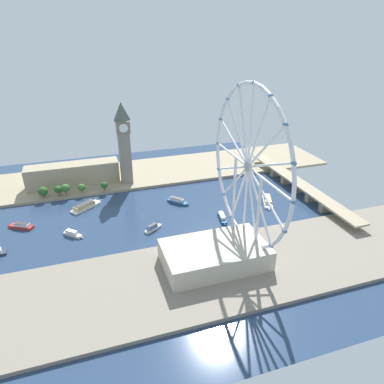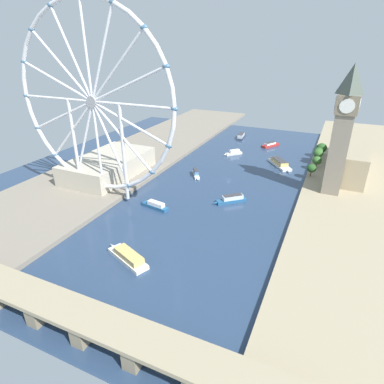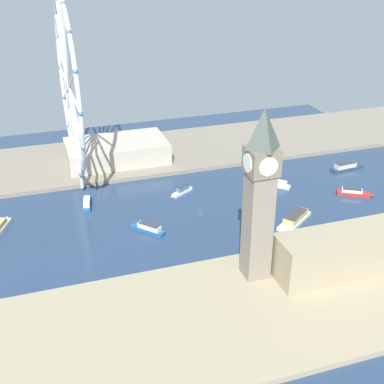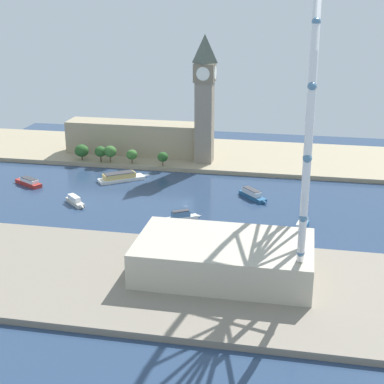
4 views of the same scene
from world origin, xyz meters
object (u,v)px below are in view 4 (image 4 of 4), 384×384
Objects in this scene: clock_tower at (205,97)px; tour_boat_0 at (182,216)px; parliament_block at (132,138)px; tour_boat_7 at (301,227)px; tour_boat_3 at (253,195)px; ferris_wheel at (309,121)px; tour_boat_1 at (121,177)px; tour_boat_2 at (28,182)px; riverside_hall at (224,258)px; tour_boat_4 at (75,201)px.

clock_tower is 4.68× the size of tour_boat_0.
parliament_block reaches higher than tour_boat_7.
tour_boat_3 is at bearing -136.12° from tour_boat_7.
ferris_wheel is at bearing 9.99° from tour_boat_7.
tour_boat_1 is 61.78m from tour_boat_2.
tour_boat_7 is (2.36, 66.95, -0.18)m from tour_boat_0.
riverside_hall is (175.91, 40.26, -39.88)m from clock_tower.
tour_boat_4 is at bearing -140.96° from tour_boat_1.
parliament_block is 138.44m from tour_boat_0.
ferris_wheel is at bearing -22.52° from tour_boat_3.
riverside_hall is at bearing 27.73° from parliament_block.
parliament_block is at bearing -141.75° from ferris_wheel.
tour_boat_1 is (59.31, 9.04, -12.80)m from parliament_block.
clock_tower is 125.37m from tour_boat_4.
parliament_block is at bearing -123.07° from tour_boat_7.
tour_boat_0 is at bearing -83.92° from tour_boat_1.
clock_tower is 83.73m from tour_boat_1.
ferris_wheel is (167.89, 132.37, 55.10)m from parliament_block.
riverside_hall is at bearing -94.87° from tour_boat_0.
tour_boat_7 reaches higher than tour_boat_2.
tour_boat_0 is at bearing -153.39° from riverside_hall.
tour_boat_3 is at bearing 33.20° from clock_tower.
tour_boat_1 is (46.95, -49.67, -48.36)m from clock_tower.
parliament_block is (-12.36, -58.71, -35.57)m from clock_tower.
tour_boat_1 is at bearing -131.36° from ferris_wheel.
clock_tower is 91.54m from tour_boat_3.
parliament_block is 61.35m from tour_boat_1.
riverside_hall is 3.99× the size of tour_boat_0.
ferris_wheel is at bearing 121.40° from riverside_hall.
tour_boat_0 is 0.88× the size of tour_boat_3.
tour_boat_3 is (18.04, 92.20, -0.09)m from tour_boat_1.
clock_tower reaches higher than parliament_block.
tour_boat_7 is (123.68, 132.37, -13.17)m from parliament_block.
tour_boat_2 is at bearing -115.76° from ferris_wheel.
tour_boat_0 is 1.10× the size of tour_boat_4.
ferris_wheel reaches higher than tour_boat_0.
tour_boat_0 is 70.57m from tour_boat_4.
tour_boat_4 is at bearing -113.24° from ferris_wheel.
tour_boat_1 is 1.36× the size of tour_boat_7.
tour_boat_4 is (-58.61, -136.49, -68.28)m from ferris_wheel.
parliament_block reaches higher than tour_boat_4.
tour_boat_2 is at bearing -130.36° from tour_boat_3.
riverside_hall is at bearing 5.98° from tour_boat_4.
ferris_wheel is 212.71m from tour_boat_2.
parliament_block is 5.68× the size of tour_boat_4.
ferris_wheel is 7.34× the size of tour_boat_4.
parliament_block reaches higher than riverside_hall.
tour_boat_3 is at bearing -148.93° from tour_boat_2.
riverside_hall is 3.22× the size of tour_boat_7.
tour_boat_3 is (77.35, 101.24, -12.88)m from parliament_block.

